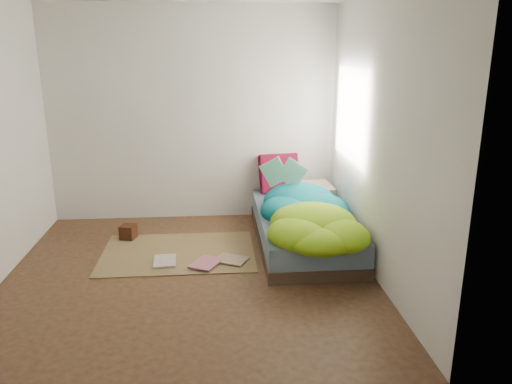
# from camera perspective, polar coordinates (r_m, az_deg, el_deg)

# --- Properties ---
(ground) EXTENTS (3.50, 3.50, 0.00)m
(ground) POSITION_cam_1_polar(r_m,az_deg,el_deg) (4.89, -7.51, -9.44)
(ground) COLOR #3F2518
(ground) RESTS_ON ground
(room_walls) EXTENTS (3.54, 3.54, 2.62)m
(room_walls) POSITION_cam_1_polar(r_m,az_deg,el_deg) (4.44, -8.12, 9.87)
(room_walls) COLOR silver
(room_walls) RESTS_ON ground
(bed) EXTENTS (1.00, 2.00, 0.34)m
(bed) POSITION_cam_1_polar(r_m,az_deg,el_deg) (5.56, 5.44, -4.22)
(bed) COLOR #362B1D
(bed) RESTS_ON ground
(duvet) EXTENTS (0.96, 1.84, 0.34)m
(duvet) POSITION_cam_1_polar(r_m,az_deg,el_deg) (5.24, 5.96, -1.56)
(duvet) COLOR #087A80
(duvet) RESTS_ON bed
(rug) EXTENTS (1.60, 1.10, 0.01)m
(rug) POSITION_cam_1_polar(r_m,az_deg,el_deg) (5.39, -8.87, -6.87)
(rug) COLOR brown
(rug) RESTS_ON ground
(pillow_floral) EXTENTS (0.60, 0.45, 0.12)m
(pillow_floral) POSITION_cam_1_polar(r_m,az_deg,el_deg) (6.21, 6.23, 0.23)
(pillow_floral) COLOR silver
(pillow_floral) RESTS_ON bed
(pillow_magenta) EXTENTS (0.50, 0.22, 0.48)m
(pillow_magenta) POSITION_cam_1_polar(r_m,az_deg,el_deg) (6.27, 2.64, 2.16)
(pillow_magenta) COLOR #4C051B
(pillow_magenta) RESTS_ON bed
(open_book) EXTENTS (0.45, 0.23, 0.27)m
(open_book) POSITION_cam_1_polar(r_m,az_deg,el_deg) (5.71, 3.16, 3.17)
(open_book) COLOR green
(open_book) RESTS_ON duvet
(wooden_box) EXTENTS (0.19, 0.19, 0.16)m
(wooden_box) POSITION_cam_1_polar(r_m,az_deg,el_deg) (5.85, -14.39, -4.42)
(wooden_box) COLOR #36150C
(wooden_box) RESTS_ON rug
(floor_book_a) EXTENTS (0.24, 0.32, 0.02)m
(floor_book_a) POSITION_cam_1_polar(r_m,az_deg,el_deg) (5.18, -11.65, -7.83)
(floor_book_a) COLOR silver
(floor_book_a) RESTS_ON rug
(floor_book_b) EXTENTS (0.36, 0.40, 0.03)m
(floor_book_b) POSITION_cam_1_polar(r_m,az_deg,el_deg) (5.11, -6.94, -7.89)
(floor_book_b) COLOR #B4686D
(floor_book_b) RESTS_ON rug
(floor_book_c) EXTENTS (0.39, 0.35, 0.02)m
(floor_book_c) POSITION_cam_1_polar(r_m,az_deg,el_deg) (5.03, -3.42, -8.23)
(floor_book_c) COLOR tan
(floor_book_c) RESTS_ON rug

